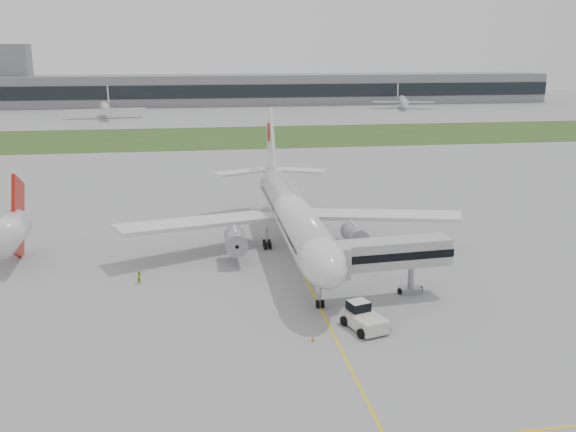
{
  "coord_description": "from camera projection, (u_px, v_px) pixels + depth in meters",
  "views": [
    {
      "loc": [
        -13.2,
        -78.78,
        27.84
      ],
      "look_at": [
        -0.97,
        2.0,
        5.92
      ],
      "focal_mm": 40.0,
      "sensor_mm": 36.0,
      "label": 1
    }
  ],
  "objects": [
    {
      "name": "pushback_tug",
      "position": [
        363.0,
        317.0,
        64.83
      ],
      "size": [
        4.44,
        5.51,
        2.52
      ],
      "rotation": [
        0.0,
        0.0,
        0.3
      ],
      "color": "silver",
      "rests_on": "ground"
    },
    {
      "name": "distant_aircraft_right",
      "position": [
        403.0,
        109.0,
        285.77
      ],
      "size": [
        32.32,
        30.05,
        10.37
      ],
      "primitive_type": null,
      "rotation": [
        0.0,
        0.0,
        -0.26
      ],
      "color": "silver",
      "rests_on": "ground"
    },
    {
      "name": "jet_bridge",
      "position": [
        382.0,
        255.0,
        71.37
      ],
      "size": [
        15.0,
        5.4,
        6.95
      ],
      "rotation": [
        0.0,
        0.0,
        0.08
      ],
      "color": "#AEAEB1",
      "rests_on": "ground"
    },
    {
      "name": "neighbor_aircraft",
      "position": [
        10.0,
        231.0,
        82.2
      ],
      "size": [
        4.25,
        14.53,
        11.91
      ],
      "rotation": [
        0.0,
        0.0,
        0.02
      ],
      "color": "#A51509",
      "rests_on": "ground"
    },
    {
      "name": "ground",
      "position": [
        298.0,
        263.0,
        84.35
      ],
      "size": [
        600.0,
        600.0,
        0.0
      ],
      "primitive_type": "plane",
      "color": "#939396",
      "rests_on": "ground"
    },
    {
      "name": "safety_cone_left",
      "position": [
        313.0,
        339.0,
        61.99
      ],
      "size": [
        0.39,
        0.39,
        0.54
      ],
      "primitive_type": "cone",
      "color": "orange",
      "rests_on": "ground"
    },
    {
      "name": "ground_crew_near",
      "position": [
        366.0,
        313.0,
        66.71
      ],
      "size": [
        0.66,
        0.59,
        1.51
      ],
      "primitive_type": "imported",
      "rotation": [
        0.0,
        0.0,
        3.67
      ],
      "color": "#D0E025",
      "rests_on": "ground"
    },
    {
      "name": "airliner",
      "position": [
        292.0,
        212.0,
        87.54
      ],
      "size": [
        48.13,
        53.95,
        17.88
      ],
      "color": "silver",
      "rests_on": "ground"
    },
    {
      "name": "grass_strip",
      "position": [
        234.0,
        137.0,
        198.94
      ],
      "size": [
        600.0,
        50.0,
        0.02
      ],
      "primitive_type": "cube",
      "color": "#2E4B1C",
      "rests_on": "ground"
    },
    {
      "name": "ground_crew_far",
      "position": [
        140.0,
        277.0,
        77.01
      ],
      "size": [
        0.9,
        0.96,
        1.58
      ],
      "primitive_type": "imported",
      "rotation": [
        0.0,
        0.0,
        1.05
      ],
      "color": "#A8C721",
      "rests_on": "ground"
    },
    {
      "name": "control_tower",
      "position": [
        20.0,
        107.0,
        292.89
      ],
      "size": [
        12.0,
        12.0,
        56.0
      ],
      "primitive_type": null,
      "color": "gray",
      "rests_on": "ground"
    },
    {
      "name": "apron_markings",
      "position": [
        304.0,
        276.0,
        79.58
      ],
      "size": [
        70.0,
        70.0,
        0.04
      ],
      "primitive_type": null,
      "color": "gold",
      "rests_on": "ground"
    },
    {
      "name": "terminal_building",
      "position": [
        218.0,
        90.0,
        302.05
      ],
      "size": [
        320.0,
        22.3,
        14.0
      ],
      "color": "gray",
      "rests_on": "ground"
    },
    {
      "name": "safety_cone_right",
      "position": [
        384.0,
        325.0,
        64.91
      ],
      "size": [
        0.45,
        0.45,
        0.62
      ],
      "primitive_type": "cone",
      "color": "orange",
      "rests_on": "ground"
    },
    {
      "name": "distant_aircraft_left",
      "position": [
        106.0,
        118.0,
        249.38
      ],
      "size": [
        33.97,
        31.06,
        11.49
      ],
      "primitive_type": null,
      "rotation": [
        0.0,
        0.0,
        0.16
      ],
      "color": "silver",
      "rests_on": "ground"
    }
  ]
}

